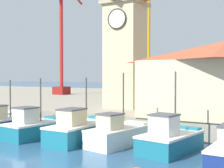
# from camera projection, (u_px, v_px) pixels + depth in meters

# --- Properties ---
(ground_plane) EXTENTS (300.00, 300.00, 0.00)m
(ground_plane) POSITION_uv_depth(u_px,v_px,m) (19.00, 160.00, 15.34)
(ground_plane) COLOR #2D567A
(quay_wharf) EXTENTS (120.00, 40.00, 1.27)m
(quay_wharf) POSITION_uv_depth(u_px,v_px,m) (186.00, 103.00, 40.16)
(quay_wharf) COLOR #9E937F
(quay_wharf) RESTS_ON ground
(fishing_boat_left_outer) EXTENTS (2.08, 5.23, 3.85)m
(fishing_boat_left_outer) POSITION_uv_depth(u_px,v_px,m) (3.00, 123.00, 22.53)
(fishing_boat_left_outer) COLOR navy
(fishing_boat_left_outer) RESTS_ON ground
(fishing_boat_left_inner) EXTENTS (2.58, 4.42, 3.99)m
(fishing_boat_left_inner) POSITION_uv_depth(u_px,v_px,m) (34.00, 127.00, 20.88)
(fishing_boat_left_inner) COLOR #196B7F
(fishing_boat_left_inner) RESTS_ON ground
(fishing_boat_mid_left) EXTENTS (2.12, 5.23, 4.04)m
(fishing_boat_mid_left) POSITION_uv_depth(u_px,v_px,m) (80.00, 130.00, 19.63)
(fishing_boat_mid_left) COLOR #196B7F
(fishing_boat_mid_left) RESTS_ON ground
(fishing_boat_center) EXTENTS (2.59, 4.51, 4.35)m
(fishing_boat_center) POSITION_uv_depth(u_px,v_px,m) (117.00, 134.00, 18.57)
(fishing_boat_center) COLOR silver
(fishing_boat_center) RESTS_ON ground
(fishing_boat_mid_right) EXTENTS (2.78, 4.47, 4.41)m
(fishing_boat_mid_right) POSITION_uv_depth(u_px,v_px,m) (170.00, 139.00, 16.92)
(fishing_boat_mid_right) COLOR #196B7F
(fishing_boat_mid_right) RESTS_ON ground
(clock_tower) EXTENTS (3.54, 3.54, 13.57)m
(clock_tower) POSITION_uv_depth(u_px,v_px,m) (125.00, 38.00, 28.23)
(clock_tower) COLOR beige
(clock_tower) RESTS_ON quay_wharf
(port_crane_near) EXTENTS (2.00, 8.24, 17.81)m
(port_crane_near) POSITION_uv_depth(u_px,v_px,m) (62.00, 50.00, 47.72)
(port_crane_near) COLOR maroon
(port_crane_near) RESTS_ON quay_wharf
(port_crane_far) EXTENTS (5.90, 10.23, 19.43)m
(port_crane_far) POSITION_uv_depth(u_px,v_px,m) (150.00, 40.00, 43.18)
(port_crane_far) COLOR #976E11
(port_crane_far) RESTS_ON quay_wharf
(dock_worker_near_tower) EXTENTS (0.34, 0.22, 1.62)m
(dock_worker_near_tower) POSITION_uv_depth(u_px,v_px,m) (146.00, 104.00, 22.81)
(dock_worker_near_tower) COLOR #33333D
(dock_worker_near_tower) RESTS_ON quay_wharf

